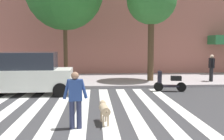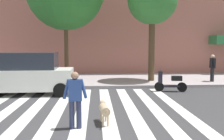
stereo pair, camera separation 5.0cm
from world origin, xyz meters
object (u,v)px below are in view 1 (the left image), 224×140
Objects in this scene: pedestrian_bystander at (211,66)px; parked_scooter at (170,82)px; parked_car_behind_first at (26,74)px; pedestrian_dog_walker at (75,97)px; dog_on_leash at (104,109)px; street_tree_middle at (151,0)px.

parked_scooter is at bearing -144.12° from pedestrian_bystander.
parked_car_behind_first reaches higher than pedestrian_dog_walker.
parked_car_behind_first is at bearing -165.74° from pedestrian_bystander.
parked_car_behind_first reaches higher than dog_on_leash.
dog_on_leash is 0.66× the size of pedestrian_bystander.
pedestrian_dog_walker is (2.76, -5.24, -0.05)m from parked_car_behind_first.
street_tree_middle is 3.98× the size of pedestrian_bystander.
parked_car_behind_first is 2.76× the size of pedestrian_dog_walker.
parked_scooter is at bearing 51.48° from pedestrian_dog_walker.
pedestrian_bystander is at bearing 45.79° from pedestrian_dog_walker.
parked_scooter is at bearing 2.20° from parked_car_behind_first.
street_tree_middle is 3.98× the size of pedestrian_dog_walker.
parked_scooter is 0.25× the size of street_tree_middle.
street_tree_middle is at bearing 68.42° from dog_on_leash.
pedestrian_bystander reaches higher than dog_on_leash.
parked_scooter is 5.50m from street_tree_middle.
parked_car_behind_first is 2.79× the size of parked_scooter.
pedestrian_bystander reaches higher than parked_scooter.
parked_car_behind_first is 6.04m from dog_on_leash.
parked_car_behind_first is at bearing 126.71° from dog_on_leash.
parked_scooter is 0.99× the size of pedestrian_dog_walker.
dog_on_leash is (0.84, 0.42, -0.48)m from pedestrian_dog_walker.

